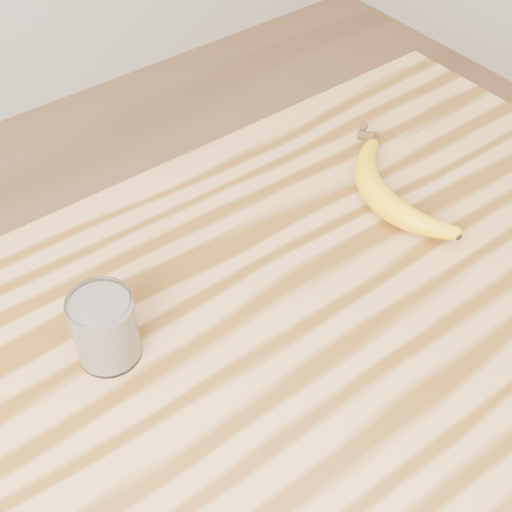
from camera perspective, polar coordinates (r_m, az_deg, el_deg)
table at (r=0.90m, az=3.08°, el=-14.04°), size 1.20×0.80×0.90m
smoothie_glass at (r=0.78m, az=-12.00°, el=-5.68°), size 0.07×0.07×0.09m
banana at (r=0.97m, az=9.69°, el=4.70°), size 0.18×0.32×0.04m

